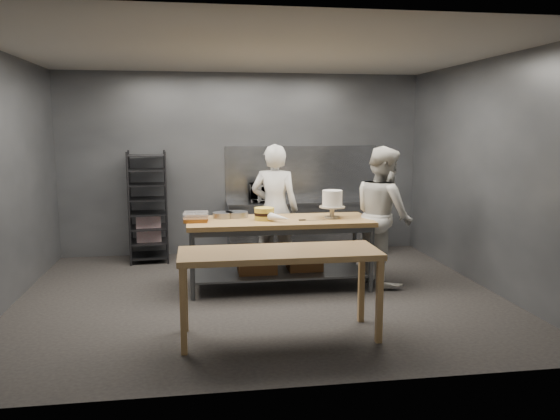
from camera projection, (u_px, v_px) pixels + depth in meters
name	position (u px, v px, depth m)	size (l,w,h in m)	color
ground	(261.00, 295.00, 6.93)	(6.00, 6.00, 0.00)	black
back_wall	(243.00, 164.00, 9.14)	(6.00, 0.04, 3.00)	#4C4F54
work_table	(279.00, 245.00, 7.21)	(2.40, 0.90, 0.92)	olive
near_counter	(279.00, 259.00, 5.45)	(2.00, 0.70, 0.90)	olive
back_counter	(305.00, 227.00, 9.14)	(2.60, 0.60, 0.90)	slate
splashback_panel	(302.00, 172.00, 9.29)	(2.60, 0.02, 0.90)	slate
speed_rack	(148.00, 208.00, 8.62)	(0.65, 0.69, 1.75)	black
chef_behind	(275.00, 209.00, 7.86)	(0.69, 0.45, 1.88)	silver
chef_right	(383.00, 215.00, 7.38)	(0.91, 0.71, 1.87)	silver
microwave	(266.00, 193.00, 8.95)	(0.54, 0.37, 0.30)	black
frosted_cake_stand	(332.00, 200.00, 7.22)	(0.34, 0.34, 0.37)	#BBAE96
layer_cake	(264.00, 214.00, 7.09)	(0.26, 0.26, 0.16)	gold
cake_pans	(231.00, 215.00, 7.28)	(0.47, 0.32, 0.07)	gray
piping_bag	(279.00, 218.00, 6.91)	(0.12, 0.12, 0.38)	white
offset_spatula	(309.00, 220.00, 7.06)	(0.37, 0.02, 0.02)	slate
pastry_clamshells	(196.00, 217.00, 7.00)	(0.32, 0.37, 0.11)	#A96221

